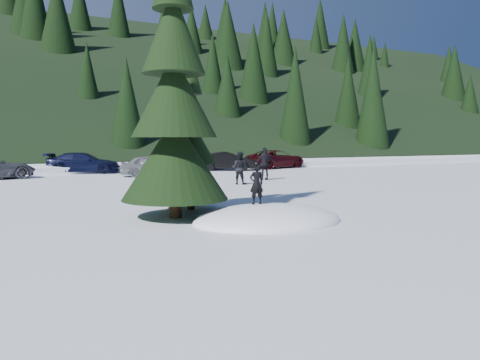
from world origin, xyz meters
name	(u,v)px	position (x,y,z in m)	size (l,w,h in m)	color
ground	(268,221)	(0.00, 0.00, 0.00)	(200.00, 200.00, 0.00)	white
snow_mound	(268,221)	(0.00, 0.00, 0.00)	(4.48, 3.52, 0.96)	white
forest_hillside	(65,61)	(0.00, 54.00, 12.50)	(200.00, 60.00, 25.00)	black
spruce_tall	(174,107)	(-2.20, 1.80, 3.32)	(3.20, 3.20, 8.60)	black
spruce_short	(190,147)	(-1.20, 3.20, 2.10)	(2.20, 2.20, 5.37)	black
child_skier	(257,184)	(-0.23, 0.29, 1.07)	(0.43, 0.28, 1.18)	black
adult_0	(239,168)	(4.13, 10.39, 0.85)	(0.83, 0.65, 1.71)	black
adult_1	(265,164)	(6.60, 12.08, 0.94)	(1.11, 0.46, 1.89)	black
car_3	(84,163)	(-2.11, 22.50, 0.72)	(2.02, 4.96, 1.44)	black
car_4	(152,166)	(1.43, 17.63, 0.68)	(1.62, 4.01, 1.37)	gray
car_5	(228,161)	(8.12, 20.67, 0.71)	(1.50, 4.29, 1.41)	black
car_6	(276,159)	(12.94, 21.69, 0.74)	(2.46, 5.33, 1.48)	black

